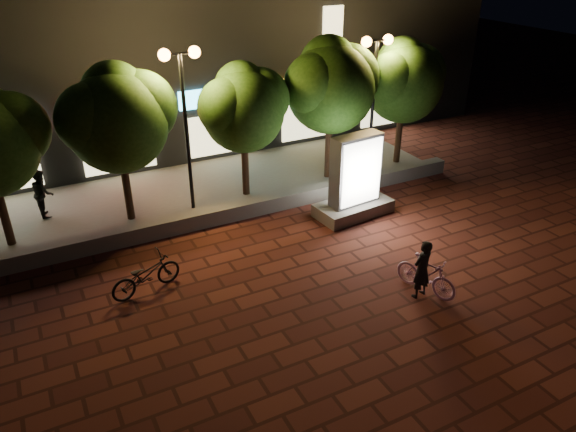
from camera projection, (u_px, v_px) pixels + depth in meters
ground at (309, 276)px, 14.60m from camera, size 80.00×80.00×0.00m
retaining_wall at (249, 208)px, 17.63m from camera, size 16.00×0.45×0.50m
sidewalk at (222, 186)px, 19.70m from camera, size 16.00×5.00×0.08m
building_block at (158, 19)px, 22.49m from camera, size 28.00×8.12×11.30m
tree_left at (118, 115)px, 15.90m from camera, size 3.60×3.00×4.89m
tree_mid at (244, 105)px, 17.63m from camera, size 3.24×2.70×4.50m
tree_right at (331, 83)px, 18.81m from camera, size 3.72×3.10×5.07m
tree_far_right at (404, 78)px, 20.20m from camera, size 3.48×2.90×4.76m
street_lamp_left at (183, 90)px, 16.21m from camera, size 1.26×0.36×5.18m
street_lamp_right at (375, 70)px, 19.11m from camera, size 1.26×0.36×4.98m
ad_kiosk at (355, 183)px, 17.31m from camera, size 2.61×1.49×2.71m
scooter_pink at (426, 275)px, 13.75m from camera, size 1.00×1.76×1.02m
rider at (422, 269)px, 13.46m from camera, size 0.64×0.49×1.59m
scooter_parked at (146, 275)px, 13.78m from camera, size 1.99×1.08×0.99m
pedestrian at (43, 193)px, 17.23m from camera, size 0.65×0.81×1.56m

